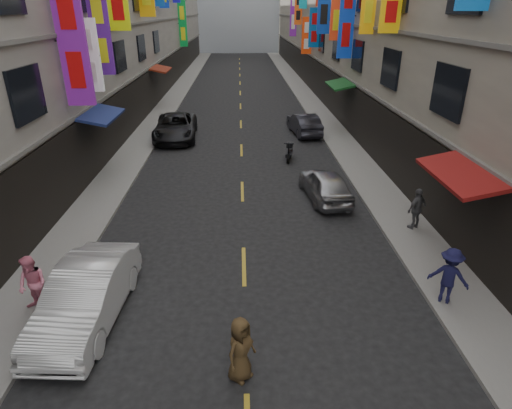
{
  "coord_description": "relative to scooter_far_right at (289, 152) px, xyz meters",
  "views": [
    {
      "loc": [
        -0.05,
        6.65,
        7.33
      ],
      "look_at": [
        0.24,
        14.36,
        3.78
      ],
      "focal_mm": 30.0,
      "sensor_mm": 36.0,
      "label": 1
    }
  ],
  "objects": [
    {
      "name": "lane_markings",
      "position": [
        -2.53,
        10.75,
        -0.44
      ],
      "size": [
        0.12,
        80.2,
        0.01
      ],
      "color": "gold",
      "rests_on": "ground"
    },
    {
      "name": "pedestrian_rnear",
      "position": [
        2.87,
        -12.35,
        0.48
      ],
      "size": [
        1.16,
        0.99,
        1.6
      ],
      "primitive_type": "imported",
      "rotation": [
        0.0,
        0.0,
        2.59
      ],
      "color": "#151439",
      "rests_on": "sidewalk_right"
    },
    {
      "name": "pedestrian_lfar",
      "position": [
        -7.93,
        -12.36,
        0.48
      ],
      "size": [
        0.93,
        0.82,
        1.6
      ],
      "primitive_type": "imported",
      "rotation": [
        0.0,
        0.0,
        -0.45
      ],
      "color": "pink",
      "rests_on": "sidewalk_left"
    },
    {
      "name": "car_left_mid",
      "position": [
        -6.53,
        -12.63,
        0.29
      ],
      "size": [
        1.84,
        4.54,
        1.47
      ],
      "primitive_type": "imported",
      "rotation": [
        0.0,
        0.0,
        -0.07
      ],
      "color": "white",
      "rests_on": "ground"
    },
    {
      "name": "sidewalk_left",
      "position": [
        -8.53,
        13.75,
        -0.38
      ],
      "size": [
        2.0,
        90.0,
        0.12
      ],
      "primitive_type": "cube",
      "color": "slate",
      "rests_on": "ground"
    },
    {
      "name": "car_right_mid",
      "position": [
        0.93,
        -5.18,
        0.21
      ],
      "size": [
        1.97,
        3.95,
        1.3
      ],
      "primitive_type": "imported",
      "rotation": [
        0.0,
        0.0,
        3.26
      ],
      "color": "#A2A2A7",
      "rests_on": "ground"
    },
    {
      "name": "scooter_far_right",
      "position": [
        0.0,
        0.0,
        0.0
      ],
      "size": [
        0.62,
        1.79,
        1.14
      ],
      "rotation": [
        0.0,
        0.0,
        2.95
      ],
      "color": "black",
      "rests_on": "ground"
    },
    {
      "name": "pedestrian_crossing",
      "position": [
        -2.64,
        -14.67,
        0.33
      ],
      "size": [
        0.89,
        0.91,
        1.55
      ],
      "primitive_type": "imported",
      "rotation": [
        0.0,
        0.0,
        0.85
      ],
      "color": "#47341C",
      "rests_on": "ground"
    },
    {
      "name": "car_left_far",
      "position": [
        -6.53,
        4.26,
        0.29
      ],
      "size": [
        2.72,
        5.41,
        1.47
      ],
      "primitive_type": "imported",
      "rotation": [
        0.0,
        0.0,
        0.05
      ],
      "color": "black",
      "rests_on": "ground"
    },
    {
      "name": "car_right_far",
      "position": [
        1.47,
        5.02,
        0.22
      ],
      "size": [
        1.89,
        4.16,
        1.32
      ],
      "primitive_type": "imported",
      "rotation": [
        0.0,
        0.0,
        3.27
      ],
      "color": "#2A2A32",
      "rests_on": "ground"
    },
    {
      "name": "street_awnings",
      "position": [
        -3.79,
        -2.25,
        2.56
      ],
      "size": [
        13.99,
        35.2,
        0.41
      ],
      "color": "#134816",
      "rests_on": "ground"
    },
    {
      "name": "pedestrian_rfar",
      "position": [
        3.63,
        -8.16,
        0.44
      ],
      "size": [
        1.03,
        0.89,
        1.53
      ],
      "primitive_type": "imported",
      "rotation": [
        0.0,
        0.0,
        3.67
      ],
      "color": "#545456",
      "rests_on": "sidewalk_right"
    },
    {
      "name": "sidewalk_right",
      "position": [
        3.47,
        13.75,
        -0.38
      ],
      "size": [
        2.0,
        90.0,
        0.12
      ],
      "primitive_type": "cube",
      "color": "slate",
      "rests_on": "ground"
    }
  ]
}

